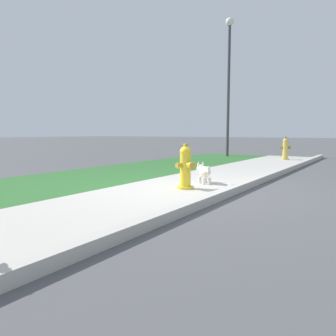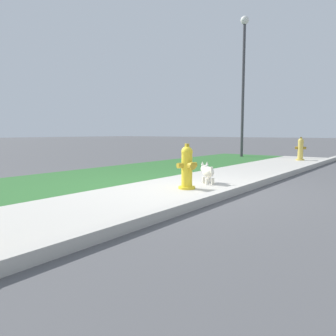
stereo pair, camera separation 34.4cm
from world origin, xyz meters
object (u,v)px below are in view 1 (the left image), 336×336
object	(u,v)px
fire_hydrant_mid_block	(285,149)
small_white_dog	(204,172)
street_lamp	(229,68)
fire_hydrant_across_street	(186,167)

from	to	relation	value
fire_hydrant_mid_block	small_white_dog	world-z (taller)	fire_hydrant_mid_block
street_lamp	small_white_dog	bearing A→B (deg)	-160.43
fire_hydrant_mid_block	street_lamp	distance (m)	3.95
small_white_dog	street_lamp	bearing A→B (deg)	-28.26
fire_hydrant_across_street	small_white_dog	size ratio (longest dim) A/B	1.80
fire_hydrant_mid_block	small_white_dog	bearing A→B (deg)	-103.19
fire_hydrant_across_street	small_white_dog	distance (m)	0.72
small_white_dog	street_lamp	xyz separation A→B (m)	(6.93, 2.46, 3.26)
fire_hydrant_mid_block	fire_hydrant_across_street	xyz separation A→B (m)	(-7.13, -0.09, -0.02)
small_white_dog	street_lamp	world-z (taller)	street_lamp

